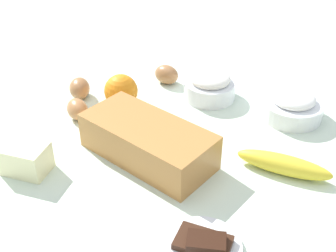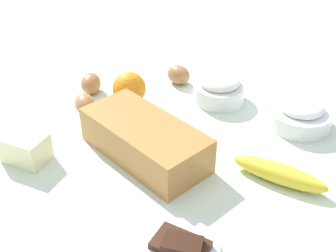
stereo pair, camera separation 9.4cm
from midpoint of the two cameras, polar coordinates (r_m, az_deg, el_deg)
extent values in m
cube|color=silver|center=(0.97, 2.78, -2.53)|extent=(2.40, 2.40, 0.02)
cube|color=#B77A3D|center=(0.90, -0.07, -1.91)|extent=(0.29, 0.15, 0.08)
cube|color=black|center=(0.90, -0.07, -1.71)|extent=(0.27, 0.13, 0.07)
cylinder|color=white|center=(1.12, 9.09, 4.31)|extent=(0.13, 0.13, 0.05)
torus|color=white|center=(1.11, 9.18, 5.19)|extent=(0.13, 0.13, 0.01)
ellipsoid|color=white|center=(1.10, 9.24, 5.75)|extent=(0.10, 0.10, 0.04)
cylinder|color=white|center=(1.07, 19.31, 0.97)|extent=(0.14, 0.14, 0.04)
torus|color=white|center=(1.06, 19.49, 1.79)|extent=(0.14, 0.14, 0.01)
ellipsoid|color=white|center=(1.05, 19.62, 2.35)|extent=(0.10, 0.10, 0.04)
ellipsoid|color=yellow|center=(0.89, 17.35, -6.05)|extent=(0.20, 0.09, 0.04)
sphere|color=orange|center=(1.08, -2.63, 4.86)|extent=(0.08, 0.08, 0.08)
cube|color=#F4EDB2|center=(0.93, -15.46, -2.90)|extent=(0.11, 0.09, 0.06)
ellipsoid|color=#A26C41|center=(1.18, 3.69, 6.65)|extent=(0.07, 0.05, 0.05)
ellipsoid|color=#A46E42|center=(1.15, -7.76, 5.48)|extent=(0.09, 0.09, 0.05)
ellipsoid|color=#B07748|center=(1.06, -8.39, 2.83)|extent=(0.08, 0.07, 0.05)
cylinder|color=white|center=(0.74, 5.44, -15.95)|extent=(0.13, 0.13, 0.01)
cube|color=#381E11|center=(0.73, 5.48, -15.40)|extent=(0.10, 0.08, 0.01)
cube|color=black|center=(0.72, 5.84, -15.28)|extent=(0.07, 0.06, 0.01)
camera|label=1|loc=(0.05, -87.14, 1.94)|focal=46.56mm
camera|label=2|loc=(0.05, 92.86, -1.94)|focal=46.56mm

